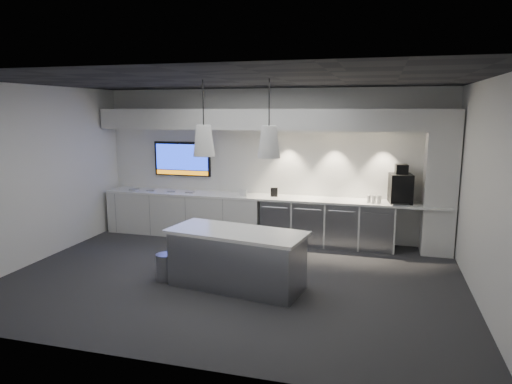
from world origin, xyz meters
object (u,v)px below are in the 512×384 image
(wall_tv, at_px, (182,159))
(bin, at_px, (166,267))
(island, at_px, (237,259))
(coffee_machine, at_px, (400,187))

(wall_tv, relative_size, bin, 3.07)
(wall_tv, height_order, island, wall_tv)
(island, distance_m, bin, 1.17)
(bin, distance_m, coffee_machine, 4.42)
(wall_tv, distance_m, island, 3.63)
(bin, relative_size, coffee_machine, 0.57)
(island, height_order, bin, island)
(wall_tv, height_order, bin, wall_tv)
(wall_tv, distance_m, coffee_machine, 4.45)
(island, xyz_separation_m, coffee_machine, (2.35, 2.51, 0.76))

